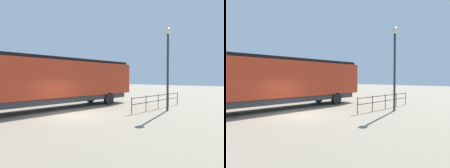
% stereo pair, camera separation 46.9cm
% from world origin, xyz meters
% --- Properties ---
extents(ground_plane, '(120.00, 120.00, 0.00)m').
position_xyz_m(ground_plane, '(0.00, 0.00, 0.00)').
color(ground_plane, gray).
extents(locomotive, '(2.86, 16.47, 4.07)m').
position_xyz_m(locomotive, '(-3.45, 1.00, 2.29)').
color(locomotive, red).
rests_on(locomotive, ground_plane).
extents(lamp_post, '(0.48, 0.48, 6.25)m').
position_xyz_m(lamp_post, '(3.66, 5.96, 4.22)').
color(lamp_post, '#2D2D2D').
rests_on(lamp_post, ground_plane).
extents(platform_fence, '(0.05, 7.22, 1.16)m').
position_xyz_m(platform_fence, '(2.57, 6.48, 0.75)').
color(platform_fence, black).
rests_on(platform_fence, ground_plane).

